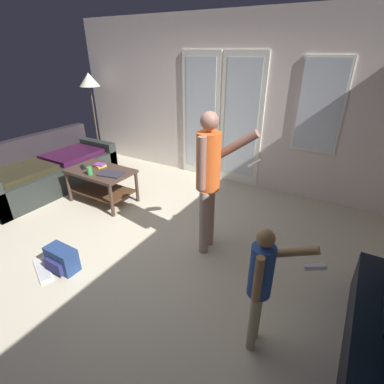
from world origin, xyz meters
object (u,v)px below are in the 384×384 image
floor_lamp (90,84)px  book_stack (100,165)px  person_adult (209,173)px  loose_keyboard (43,270)px  tv_stand (381,337)px  cup_near_edge (90,171)px  tv_remote_black (83,167)px  backpack (61,259)px  person_child (262,281)px  coffee_table (102,179)px  laptop_closed (111,174)px  leather_couch (47,171)px

floor_lamp → book_stack: size_ratio=9.25×
person_adult → loose_keyboard: 2.06m
tv_stand → cup_near_edge: 3.75m
loose_keyboard → tv_remote_black: 1.76m
person_adult → cup_near_edge: 1.97m
person_adult → backpack: (-1.15, -1.14, -0.83)m
person_adult → backpack: person_adult is taller
person_adult → cup_near_edge: (-1.93, 0.02, -0.39)m
person_adult → floor_lamp: floor_lamp is taller
person_child → book_stack: person_child is taller
tv_stand → tv_remote_black: 4.06m
cup_near_edge → tv_remote_black: cup_near_edge is taller
coffee_table → cup_near_edge: 0.28m
loose_keyboard → laptop_closed: bearing=103.9°
floor_lamp → cup_near_edge: size_ratio=14.98×
coffee_table → floor_lamp: (-1.53, 1.35, 1.15)m
tv_stand → person_child: bearing=-155.8°
backpack → book_stack: size_ratio=1.87×
loose_keyboard → cup_near_edge: cup_near_edge is taller
tv_stand → book_stack: 3.92m
person_child → tv_remote_black: person_child is taller
person_adult → person_child: (0.91, -0.91, -0.31)m
coffee_table → loose_keyboard: size_ratio=2.14×
person_child → person_adult: bearing=135.2°
coffee_table → book_stack: bearing=138.4°
tv_stand → person_child: 1.03m
person_adult → laptop_closed: 1.74m
person_child → tv_remote_black: (-3.14, 1.05, -0.12)m
person_child → cup_near_edge: (-2.84, 0.92, -0.08)m
tv_stand → laptop_closed: bearing=168.5°
cup_near_edge → tv_remote_black: size_ratio=0.68×
coffee_table → backpack: 1.58m
floor_lamp → cup_near_edge: 2.37m
leather_couch → laptop_closed: 1.48m
person_child → book_stack: 3.21m
leather_couch → tv_remote_black: bearing=2.3°
coffee_table → floor_lamp: floor_lamp is taller
leather_couch → backpack: size_ratio=6.36×
leather_couch → coffee_table: leather_couch is taller
coffee_table → person_adult: (1.94, -0.21, 0.59)m
person_adult → book_stack: size_ratio=8.56×
tv_stand → book_stack: (-3.81, 0.84, 0.34)m
person_adult → floor_lamp: size_ratio=0.93×
person_child → loose_keyboard: 2.35m
person_child → backpack: (-2.07, -0.23, -0.52)m
backpack → person_adult: bearing=44.6°
floor_lamp → loose_keyboard: floor_lamp is taller
laptop_closed → tv_remote_black: tv_remote_black is taller
person_child → laptop_closed: 2.80m
tv_remote_black → person_adult: bearing=25.3°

